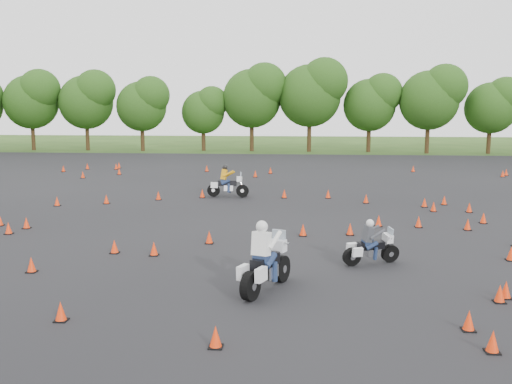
% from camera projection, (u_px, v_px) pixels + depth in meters
% --- Properties ---
extents(ground, '(140.00, 140.00, 0.00)m').
position_uv_depth(ground, '(247.00, 239.00, 21.57)').
color(ground, '#2D5119').
rests_on(ground, ground).
extents(asphalt_pad, '(62.00, 62.00, 0.00)m').
position_uv_depth(asphalt_pad, '(259.00, 210.00, 27.48)').
color(asphalt_pad, black).
rests_on(asphalt_pad, ground).
extents(treeline, '(86.99, 32.10, 10.32)m').
position_uv_depth(treeline, '(290.00, 109.00, 55.18)').
color(treeline, '#244714').
rests_on(treeline, ground).
extents(traffic_cones, '(36.35, 33.11, 0.45)m').
position_uv_depth(traffic_cones, '(258.00, 207.00, 27.03)').
color(traffic_cones, '#F7340A').
rests_on(traffic_cones, asphalt_pad).
extents(rider_grey, '(2.04, 1.30, 1.51)m').
position_uv_depth(rider_grey, '(371.00, 241.00, 18.14)').
color(rider_grey, '#3A3C41').
rests_on(rider_grey, ground).
extents(rider_yellow, '(2.31, 0.77, 1.77)m').
position_uv_depth(rider_yellow, '(228.00, 181.00, 31.14)').
color(rider_yellow, orange).
rests_on(rider_yellow, ground).
extents(rider_white, '(1.78, 2.68, 1.99)m').
position_uv_depth(rider_white, '(267.00, 255.00, 15.50)').
color(rider_white, white).
rests_on(rider_white, ground).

